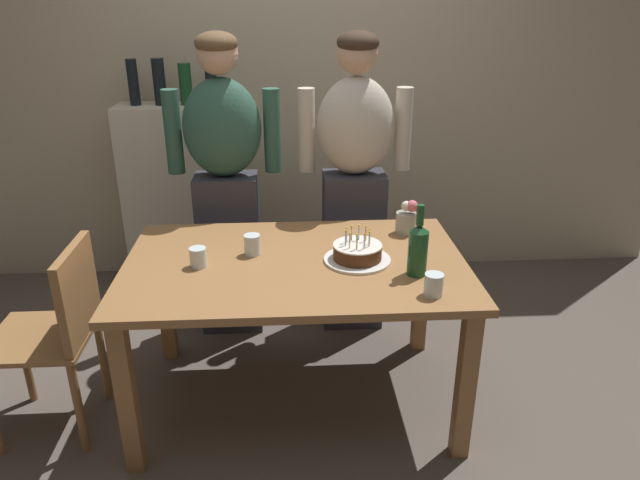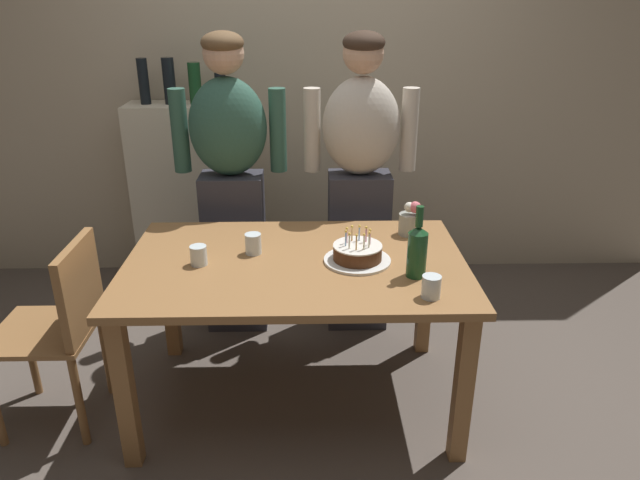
% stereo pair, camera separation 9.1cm
% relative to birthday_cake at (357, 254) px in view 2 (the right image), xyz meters
% --- Properties ---
extents(ground_plane, '(10.00, 10.00, 0.00)m').
position_rel_birthday_cake_xyz_m(ground_plane, '(-0.27, 0.02, -0.78)').
color(ground_plane, '#564C44').
extents(back_wall, '(5.20, 0.10, 2.60)m').
position_rel_birthday_cake_xyz_m(back_wall, '(-0.27, 1.57, 0.52)').
color(back_wall, tan).
rests_on(back_wall, ground_plane).
extents(dining_table, '(1.50, 0.96, 0.74)m').
position_rel_birthday_cake_xyz_m(dining_table, '(-0.27, 0.02, -0.13)').
color(dining_table, olive).
rests_on(dining_table, ground_plane).
extents(birthday_cake, '(0.29, 0.29, 0.15)m').
position_rel_birthday_cake_xyz_m(birthday_cake, '(0.00, 0.00, 0.00)').
color(birthday_cake, white).
rests_on(birthday_cake, dining_table).
extents(water_glass_near, '(0.07, 0.07, 0.09)m').
position_rel_birthday_cake_xyz_m(water_glass_near, '(-0.69, -0.02, 0.01)').
color(water_glass_near, silver).
rests_on(water_glass_near, dining_table).
extents(water_glass_far, '(0.07, 0.07, 0.09)m').
position_rel_birthday_cake_xyz_m(water_glass_far, '(-0.46, 0.10, 0.01)').
color(water_glass_far, silver).
rests_on(water_glass_far, dining_table).
extents(water_glass_side, '(0.07, 0.07, 0.09)m').
position_rel_birthday_cake_xyz_m(water_glass_side, '(0.26, -0.33, 0.01)').
color(water_glass_side, silver).
rests_on(water_glass_side, dining_table).
extents(wine_bottle, '(0.08, 0.08, 0.31)m').
position_rel_birthday_cake_xyz_m(wine_bottle, '(0.23, -0.15, 0.08)').
color(wine_bottle, '#194723').
rests_on(wine_bottle, dining_table).
extents(flower_vase, '(0.10, 0.10, 0.17)m').
position_rel_birthday_cake_xyz_m(flower_vase, '(0.28, 0.31, 0.04)').
color(flower_vase, '#999E93').
rests_on(flower_vase, dining_table).
extents(person_man_bearded, '(0.61, 0.27, 1.66)m').
position_rel_birthday_cake_xyz_m(person_man_bearded, '(-0.63, 0.74, 0.10)').
color(person_man_bearded, '#33333D').
rests_on(person_man_bearded, ground_plane).
extents(person_woman_cardigan, '(0.61, 0.27, 1.66)m').
position_rel_birthday_cake_xyz_m(person_woman_cardigan, '(0.07, 0.74, 0.10)').
color(person_woman_cardigan, '#33333D').
rests_on(person_woman_cardigan, ground_plane).
extents(dining_chair, '(0.42, 0.42, 0.87)m').
position_rel_birthday_cake_xyz_m(dining_chair, '(-1.29, -0.10, -0.26)').
color(dining_chair, olive).
rests_on(dining_chair, ground_plane).
extents(shelf_cabinet, '(0.73, 0.30, 1.48)m').
position_rel_birthday_cake_xyz_m(shelf_cabinet, '(-0.98, 1.35, -0.16)').
color(shelf_cabinet, beige).
rests_on(shelf_cabinet, ground_plane).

